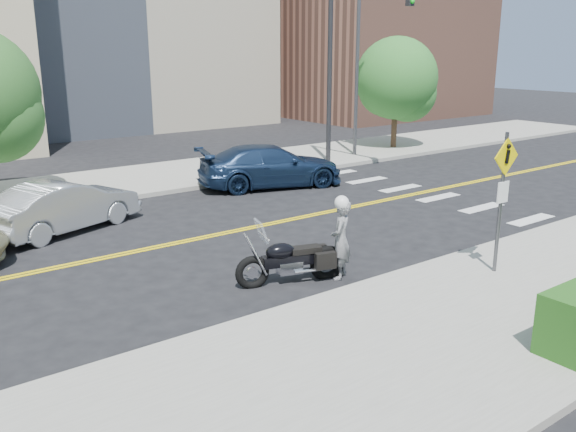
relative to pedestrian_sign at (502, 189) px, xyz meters
The scene contains 12 objects.
ground_plane 7.83m from the pedestrian_sign, 123.64° to the left, with size 120.00×120.00×0.00m, color black.
sidewalk_near 4.75m from the pedestrian_sign, 164.21° to the right, with size 60.00×5.00×0.15m, color #9E9B91.
sidewalk_far 14.56m from the pedestrian_sign, 106.91° to the left, with size 60.00×5.00×0.15m, color #9E9B91.
building_right 34.41m from the pedestrian_sign, 50.36° to the left, with size 14.00×12.00×12.00m, color #8C5947.
lamp_post 15.16m from the pedestrian_sign, 58.67° to the left, with size 0.16×0.16×8.00m, color #4C4C51.
traffic_light 13.06m from the pedestrian_sign, 63.01° to the left, with size 0.28×4.50×7.00m.
pedestrian_sign is the anchor object (origin of this frame).
motorcyclist 3.51m from the pedestrian_sign, 143.27° to the left, with size 0.75×0.71×1.83m.
motorcycle 4.58m from the pedestrian_sign, 146.59° to the left, with size 2.35×0.71×1.43m, color black, non-canonical shape.
parked_car_silver 11.15m from the pedestrian_sign, 124.62° to the left, with size 1.47×4.20×1.38m, color #A7ABAF.
parked_car_blue 10.39m from the pedestrian_sign, 82.60° to the left, with size 2.09×5.15×1.49m, color navy.
tree_far_b 17.12m from the pedestrian_sign, 50.91° to the left, with size 3.87×3.87×5.35m.
Camera 1 is at (-6.80, -13.51, 4.81)m, focal length 38.00 mm.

